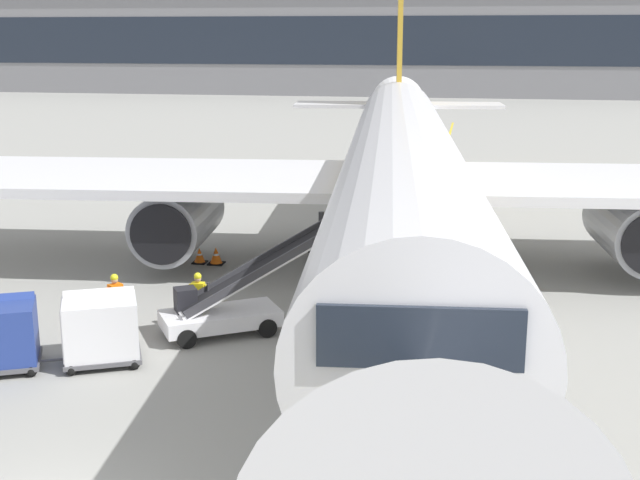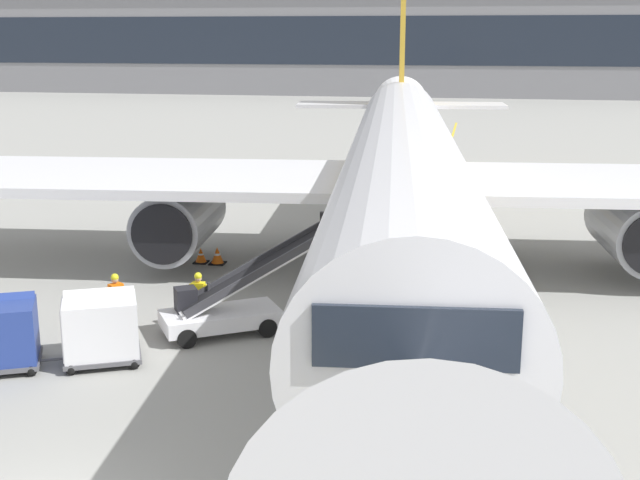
% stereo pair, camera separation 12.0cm
% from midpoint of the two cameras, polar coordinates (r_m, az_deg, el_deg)
% --- Properties ---
extents(parked_airplane, '(37.99, 48.44, 16.03)m').
position_cam_midpoint_polar(parked_airplane, '(30.99, 5.51, 4.98)').
color(parked_airplane, white).
rests_on(parked_airplane, ground).
extents(belt_loader, '(5.12, 3.87, 3.10)m').
position_cam_midpoint_polar(belt_loader, '(24.66, -6.42, -4.40)').
color(belt_loader, silver).
rests_on(belt_loader, ground).
extents(baggage_cart_lead, '(2.80, 2.30, 1.91)m').
position_cam_midpoint_polar(baggage_cart_lead, '(23.09, -14.93, -5.77)').
color(baggage_cart_lead, '#515156').
rests_on(baggage_cart_lead, ground).
extents(ground_crew_by_loader, '(0.56, 0.31, 1.74)m').
position_cam_midpoint_polar(ground_crew_by_loader, '(22.73, -15.49, -6.13)').
color(ground_crew_by_loader, '#333847').
rests_on(ground_crew_by_loader, ground).
extents(ground_crew_by_carts, '(0.57, 0.26, 1.74)m').
position_cam_midpoint_polar(ground_crew_by_carts, '(25.09, -8.45, -3.86)').
color(ground_crew_by_carts, '#333847').
rests_on(ground_crew_by_carts, ground).
extents(ground_crew_marshaller, '(0.41, 0.49, 1.74)m').
position_cam_midpoint_polar(ground_crew_marshaller, '(25.43, -13.94, -3.88)').
color(ground_crew_marshaller, '#514C42').
rests_on(ground_crew_marshaller, ground).
extents(safety_cone_engine_keepout, '(0.59, 0.59, 0.67)m').
position_cam_midpoint_polar(safety_cone_engine_keepout, '(32.20, -7.23, -1.08)').
color(safety_cone_engine_keepout, black).
rests_on(safety_cone_engine_keepout, ground).
extents(safety_cone_wingtip, '(0.68, 0.68, 0.76)m').
position_cam_midpoint_polar(safety_cone_wingtip, '(28.07, -8.43, -3.28)').
color(safety_cone_wingtip, black).
rests_on(safety_cone_wingtip, ground).
extents(safety_cone_nose_mark, '(0.52, 0.52, 0.60)m').
position_cam_midpoint_polar(safety_cone_nose_mark, '(32.44, -8.34, -1.07)').
color(safety_cone_nose_mark, black).
rests_on(safety_cone_nose_mark, ground).
extents(apron_guidance_line_lead_in, '(0.20, 110.00, 0.01)m').
position_cam_midpoint_polar(apron_guidance_line_lead_in, '(30.94, 6.09, -2.28)').
color(apron_guidance_line_lead_in, yellow).
rests_on(apron_guidance_line_lead_in, ground).
extents(terminal_building, '(134.05, 20.53, 15.40)m').
position_cam_midpoint_polar(terminal_building, '(128.46, 4.31, 13.44)').
color(terminal_building, gray).
rests_on(terminal_building, ground).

